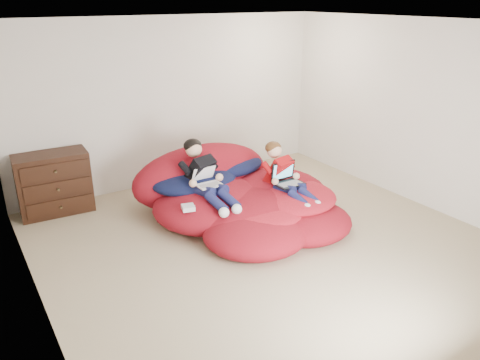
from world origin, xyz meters
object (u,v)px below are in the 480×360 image
(laptop_black, at_px, (286,178))
(laptop_white, at_px, (207,180))
(younger_boy, at_px, (284,173))
(dresser, at_px, (54,183))
(older_boy, at_px, (204,173))
(beanbag_pile, at_px, (240,198))

(laptop_black, bearing_deg, laptop_white, 159.13)
(younger_boy, xyz_separation_m, laptop_black, (0.00, -0.05, -0.05))
(dresser, height_order, laptop_white, dresser)
(dresser, xyz_separation_m, laptop_white, (1.54, -1.45, 0.20))
(laptop_white, bearing_deg, younger_boy, -18.02)
(older_boy, distance_m, laptop_black, 1.07)
(beanbag_pile, bearing_deg, laptop_white, 178.70)
(younger_boy, bearing_deg, laptop_white, 161.98)
(beanbag_pile, distance_m, younger_boy, 0.67)
(older_boy, height_order, laptop_black, older_boy)
(dresser, relative_size, beanbag_pile, 0.37)
(younger_boy, bearing_deg, dresser, 144.88)
(dresser, relative_size, younger_boy, 0.97)
(younger_boy, xyz_separation_m, laptop_white, (-0.96, 0.31, 0.00))
(younger_boy, distance_m, laptop_black, 0.07)
(dresser, relative_size, laptop_white, 3.07)
(beanbag_pile, relative_size, younger_boy, 2.58)
(older_boy, bearing_deg, dresser, 138.28)
(beanbag_pile, xyz_separation_m, younger_boy, (0.48, -0.30, 0.35))
(older_boy, relative_size, laptop_black, 2.96)
(dresser, relative_size, laptop_black, 2.57)
(beanbag_pile, height_order, laptop_white, beanbag_pile)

